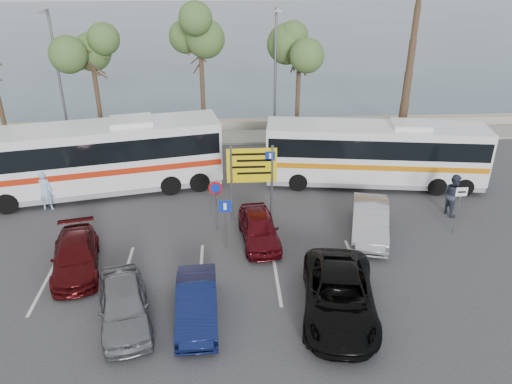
{
  "coord_description": "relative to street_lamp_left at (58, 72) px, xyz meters",
  "views": [
    {
      "loc": [
        -0.03,
        -16.83,
        11.34
      ],
      "look_at": [
        1.18,
        3.0,
        1.5
      ],
      "focal_mm": 35.0,
      "sensor_mm": 36.0,
      "label": 1
    }
  ],
  "objects": [
    {
      "name": "sea",
      "position": [
        10.0,
        46.48,
        -4.59
      ],
      "size": [
        140.0,
        140.0,
        0.0
      ],
      "primitive_type": "plane",
      "color": "#3E5263",
      "rests_on": "ground"
    },
    {
      "name": "tree_right",
      "position": [
        14.5,
        0.48,
        1.57
      ],
      "size": [
        3.2,
        3.2,
        7.4
      ],
      "color": "#382619",
      "rests_on": "kerb_strip"
    },
    {
      "name": "car_maroon",
      "position": [
        4.0,
        -13.86,
        -4.0
      ],
      "size": [
        2.52,
        4.42,
        1.21
      ],
      "primitive_type": "imported",
      "rotation": [
        0.0,
        0.0,
        0.21
      ],
      "color": "#430B0D",
      "rests_on": "ground"
    },
    {
      "name": "coach_bus_left",
      "position": [
        3.5,
        -7.02,
        -2.85
      ],
      "size": [
        12.37,
        4.95,
        3.77
      ],
      "color": "silver",
      "rests_on": "ground"
    },
    {
      "name": "pedestrian_near",
      "position": [
        1.33,
        -8.74,
        -3.61
      ],
      "size": [
        0.76,
        0.53,
        1.98
      ],
      "primitive_type": "imported",
      "rotation": [
        0.0,
        0.0,
        3.07
      ],
      "color": "#9CBEE2",
      "rests_on": "ground"
    },
    {
      "name": "tree_mid",
      "position": [
        8.5,
        0.48,
        2.06
      ],
      "size": [
        3.2,
        3.2,
        8.0
      ],
      "color": "#382619",
      "rests_on": "kerb_strip"
    },
    {
      "name": "car_silver_b",
      "position": [
        16.0,
        -12.02,
        -3.9
      ],
      "size": [
        2.5,
        4.5,
        1.41
      ],
      "primitive_type": "imported",
      "rotation": [
        0.0,
        0.0,
        -0.25
      ],
      "color": "#9C9BA1",
      "rests_on": "ground"
    },
    {
      "name": "coach_bus_right",
      "position": [
        17.5,
        -6.89,
        -3.0
      ],
      "size": [
        11.27,
        3.84,
        3.44
      ],
      "color": "silver",
      "rests_on": "ground"
    },
    {
      "name": "tree_left",
      "position": [
        2.0,
        0.48,
        1.41
      ],
      "size": [
        3.2,
        3.2,
        7.2
      ],
      "color": "#382619",
      "rests_on": "kerb_strip"
    },
    {
      "name": "seawall",
      "position": [
        10.0,
        2.48,
        -4.3
      ],
      "size": [
        48.0,
        0.8,
        0.6
      ],
      "primitive_type": "cube",
      "color": "gray",
      "rests_on": "ground"
    },
    {
      "name": "direction_sign",
      "position": [
        11.0,
        -10.32,
        -2.17
      ],
      "size": [
        2.2,
        0.12,
        3.6
      ],
      "color": "slate",
      "rests_on": "ground"
    },
    {
      "name": "car_red",
      "position": [
        11.2,
        -12.22,
        -3.96
      ],
      "size": [
        1.83,
        3.86,
        1.27
      ],
      "primitive_type": "imported",
      "rotation": [
        0.0,
        0.0,
        0.09
      ],
      "color": "#4F0B12",
      "rests_on": "ground"
    },
    {
      "name": "kerb_strip",
      "position": [
        10.0,
        0.48,
        -4.52
      ],
      "size": [
        44.0,
        2.4,
        0.15
      ],
      "primitive_type": "cube",
      "color": "gray",
      "rests_on": "ground"
    },
    {
      "name": "street_lamp_left",
      "position": [
        0.0,
        0.0,
        0.0
      ],
      "size": [
        0.45,
        1.15,
        8.01
      ],
      "color": "slate",
      "rests_on": "kerb_strip"
    },
    {
      "name": "pedestrian_far",
      "position": [
        20.34,
        -10.33,
        -3.6
      ],
      "size": [
        0.98,
        1.14,
        2.0
      ],
      "primitive_type": "imported",
      "rotation": [
        0.0,
        0.0,
        1.83
      ],
      "color": "#2E3345",
      "rests_on": "ground"
    },
    {
      "name": "sign_taxi",
      "position": [
        19.8,
        -12.03,
        -3.18
      ],
      "size": [
        0.5,
        0.07,
        2.2
      ],
      "color": "slate",
      "rests_on": "ground"
    },
    {
      "name": "car_silver_a",
      "position": [
        6.4,
        -17.02,
        -3.91
      ],
      "size": [
        2.54,
        4.3,
        1.37
      ],
      "primitive_type": "imported",
      "rotation": [
        0.0,
        0.0,
        0.24
      ],
      "color": "slate",
      "rests_on": "ground"
    },
    {
      "name": "sign_parking",
      "position": [
        9.8,
        -12.73,
        -3.13
      ],
      "size": [
        0.5,
        0.07,
        2.25
      ],
      "color": "slate",
      "rests_on": "ground"
    },
    {
      "name": "street_lamp_right",
      "position": [
        13.0,
        0.0,
        0.0
      ],
      "size": [
        0.45,
        1.15,
        8.01
      ],
      "color": "slate",
      "rests_on": "kerb_strip"
    },
    {
      "name": "suv_black",
      "position": [
        13.6,
        -17.02,
        -3.87
      ],
      "size": [
        3.17,
        5.52,
        1.45
      ],
      "primitive_type": "imported",
      "rotation": [
        0.0,
        0.0,
        -0.15
      ],
      "color": "black",
      "rests_on": "ground"
    },
    {
      "name": "ground",
      "position": [
        10.0,
        -13.52,
        -4.6
      ],
      "size": [
        120.0,
        120.0,
        0.0
      ],
      "primitive_type": "plane",
      "color": "#313133",
      "rests_on": "ground"
    },
    {
      "name": "lane_markings",
      "position": [
        8.86,
        -14.52,
        -4.6
      ],
      "size": [
        12.02,
        4.2,
        0.01
      ],
      "primitive_type": null,
      "color": "silver",
      "rests_on": "ground"
    },
    {
      "name": "car_blue",
      "position": [
        8.8,
        -17.02,
        -3.96
      ],
      "size": [
        1.5,
        3.91,
        1.27
      ],
      "primitive_type": "imported",
      "rotation": [
        0.0,
        0.0,
        0.04
      ],
      "color": "#0E1741",
      "rests_on": "ground"
    },
    {
      "name": "sign_no_stop",
      "position": [
        9.4,
        -11.13,
        -3.02
      ],
      "size": [
        0.6,
        0.08,
        2.35
      ],
      "color": "slate",
      "rests_on": "ground"
    }
  ]
}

